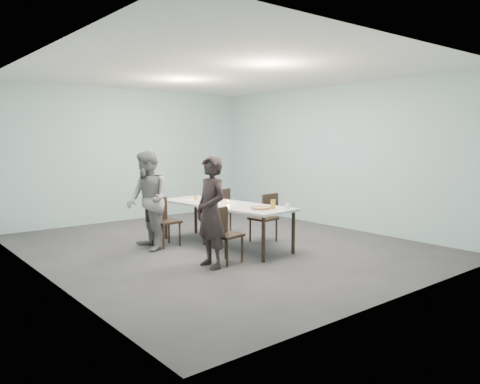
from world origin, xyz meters
TOP-DOWN VIEW (x-y plane):
  - ground at (0.00, 0.00)m, footprint 7.00×7.00m
  - room_shell at (0.00, 0.00)m, footprint 6.02×7.02m
  - table at (0.04, -0.04)m, footprint 1.21×2.69m
  - chair_near_left at (-0.72, -0.98)m, footprint 0.64×0.49m
  - chair_far_left at (-0.84, 0.61)m, footprint 0.62×0.44m
  - chair_near_right at (0.87, -0.21)m, footprint 0.63×0.47m
  - chair_far_right at (0.69, 0.94)m, footprint 0.65×0.53m
  - diner_near at (-0.95, -1.02)m, footprint 0.41×0.61m
  - diner_far at (-1.14, 0.55)m, footprint 0.74×0.90m
  - pizza at (0.09, -0.94)m, footprint 0.34×0.34m
  - side_plate at (0.18, -0.55)m, footprint 0.18×0.18m
  - beer_glass at (0.28, -1.02)m, footprint 0.08×0.08m
  - water_tumbler at (0.46, -1.17)m, footprint 0.08×0.08m
  - tealight at (0.10, -0.07)m, footprint 0.06×0.06m
  - amber_tumbler at (-0.09, 0.67)m, footprint 0.07×0.07m
  - menu at (-0.15, 0.72)m, footprint 0.32×0.25m

SIDE VIEW (x-z plane):
  - ground at x=0.00m, z-range 0.00..0.00m
  - chair_near_left at x=-0.72m, z-range 0.07..0.94m
  - chair_far_left at x=-0.84m, z-range 0.07..0.94m
  - chair_near_right at x=0.87m, z-range 0.07..0.94m
  - chair_far_right at x=0.69m, z-range 0.07..0.94m
  - table at x=0.04m, z-range 0.32..1.07m
  - menu at x=-0.15m, z-range 0.75..0.76m
  - side_plate at x=0.18m, z-range 0.75..0.76m
  - pizza at x=0.09m, z-range 0.75..0.79m
  - tealight at x=0.10m, z-range 0.75..0.79m
  - amber_tumbler at x=-0.09m, z-range 0.75..0.83m
  - water_tumbler at x=0.46m, z-range 0.75..0.84m
  - diner_near at x=-0.95m, z-range 0.00..1.64m
  - beer_glass at x=0.28m, z-range 0.75..0.90m
  - diner_far at x=-1.14m, z-range 0.00..1.69m
  - room_shell at x=0.00m, z-range 0.52..3.53m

